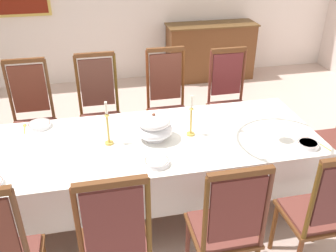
{
  "coord_description": "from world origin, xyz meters",
  "views": [
    {
      "loc": [
        -0.41,
        -2.87,
        2.35
      ],
      "look_at": [
        0.15,
        -0.24,
        0.85
      ],
      "focal_mm": 39.66,
      "sensor_mm": 36.0,
      "label": 1
    }
  ],
  "objects_px": {
    "dining_table": "(151,147)",
    "soup_tureen": "(154,127)",
    "candlestick_east": "(191,119)",
    "spoon_primary": "(25,126)",
    "chair_south_c": "(226,226)",
    "bowl_near_left": "(39,125)",
    "chair_north_c": "(168,104)",
    "sideboard": "(210,52)",
    "chair_south_b": "(116,243)",
    "chair_north_b": "(100,110)",
    "chair_north_a": "(32,117)",
    "chair_north_d": "(229,100)",
    "chair_south_d": "(322,211)",
    "spoon_secondary": "(318,143)",
    "bowl_near_right": "(308,144)",
    "bowl_far_left": "(157,162)",
    "candlestick_west": "(108,127)"
  },
  "relations": [
    {
      "from": "chair_north_c",
      "to": "chair_south_c",
      "type": "bearing_deg",
      "value": 90.0
    },
    {
      "from": "bowl_near_left",
      "to": "bowl_far_left",
      "type": "relative_size",
      "value": 1.05
    },
    {
      "from": "chair_north_d",
      "to": "spoon_secondary",
      "type": "height_order",
      "value": "chair_north_d"
    },
    {
      "from": "dining_table",
      "to": "chair_south_d",
      "type": "distance_m",
      "value": 1.4
    },
    {
      "from": "bowl_near_left",
      "to": "chair_south_b",
      "type": "bearing_deg",
      "value": -68.06
    },
    {
      "from": "spoon_primary",
      "to": "spoon_secondary",
      "type": "height_order",
      "value": "same"
    },
    {
      "from": "chair_south_b",
      "to": "chair_north_b",
      "type": "height_order",
      "value": "chair_north_b"
    },
    {
      "from": "dining_table",
      "to": "chair_south_c",
      "type": "relative_size",
      "value": 2.49
    },
    {
      "from": "chair_south_c",
      "to": "candlestick_east",
      "type": "bearing_deg",
      "value": 90.07
    },
    {
      "from": "chair_south_b",
      "to": "spoon_secondary",
      "type": "height_order",
      "value": "chair_south_b"
    },
    {
      "from": "chair_north_a",
      "to": "chair_south_b",
      "type": "distance_m",
      "value": 1.97
    },
    {
      "from": "candlestick_east",
      "to": "spoon_primary",
      "type": "bearing_deg",
      "value": 162.65
    },
    {
      "from": "chair_north_d",
      "to": "soup_tureen",
      "type": "relative_size",
      "value": 3.71
    },
    {
      "from": "chair_south_d",
      "to": "dining_table",
      "type": "bearing_deg",
      "value": 138.56
    },
    {
      "from": "chair_north_c",
      "to": "candlestick_east",
      "type": "distance_m",
      "value": 0.97
    },
    {
      "from": "chair_north_c",
      "to": "chair_south_d",
      "type": "bearing_deg",
      "value": 110.74
    },
    {
      "from": "dining_table",
      "to": "chair_south_c",
      "type": "xyz_separation_m",
      "value": [
        0.34,
        -0.92,
        -0.1
      ]
    },
    {
      "from": "soup_tureen",
      "to": "bowl_near_left",
      "type": "bearing_deg",
      "value": 156.73
    },
    {
      "from": "soup_tureen",
      "to": "spoon_primary",
      "type": "xyz_separation_m",
      "value": [
        -1.08,
        0.44,
        -0.11
      ]
    },
    {
      "from": "chair_north_d",
      "to": "sideboard",
      "type": "bearing_deg",
      "value": -102.32
    },
    {
      "from": "chair_north_a",
      "to": "candlestick_east",
      "type": "xyz_separation_m",
      "value": [
        1.41,
        -0.93,
        0.3
      ]
    },
    {
      "from": "dining_table",
      "to": "sideboard",
      "type": "height_order",
      "value": "sideboard"
    },
    {
      "from": "chair_south_c",
      "to": "soup_tureen",
      "type": "distance_m",
      "value": 1.02
    },
    {
      "from": "soup_tureen",
      "to": "bowl_near_left",
      "type": "xyz_separation_m",
      "value": [
        -0.95,
        0.41,
        -0.09
      ]
    },
    {
      "from": "chair_north_b",
      "to": "spoon_primary",
      "type": "bearing_deg",
      "value": 36.26
    },
    {
      "from": "chair_north_b",
      "to": "candlestick_west",
      "type": "distance_m",
      "value": 0.98
    },
    {
      "from": "chair_north_a",
      "to": "chair_north_b",
      "type": "bearing_deg",
      "value": -179.93
    },
    {
      "from": "dining_table",
      "to": "soup_tureen",
      "type": "bearing_deg",
      "value": -0.0
    },
    {
      "from": "chair_north_b",
      "to": "chair_south_b",
      "type": "bearing_deg",
      "value": 90.0
    },
    {
      "from": "spoon_secondary",
      "to": "sideboard",
      "type": "height_order",
      "value": "sideboard"
    },
    {
      "from": "chair_north_c",
      "to": "candlestick_east",
      "type": "bearing_deg",
      "value": 89.93
    },
    {
      "from": "spoon_primary",
      "to": "spoon_secondary",
      "type": "xyz_separation_m",
      "value": [
        2.38,
        -0.79,
        0.0
      ]
    },
    {
      "from": "chair_north_d",
      "to": "spoon_primary",
      "type": "bearing_deg",
      "value": 13.09
    },
    {
      "from": "chair_north_d",
      "to": "spoon_secondary",
      "type": "distance_m",
      "value": 1.32
    },
    {
      "from": "dining_table",
      "to": "chair_north_c",
      "type": "bearing_deg",
      "value": 69.62
    },
    {
      "from": "soup_tureen",
      "to": "candlestick_east",
      "type": "distance_m",
      "value": 0.31
    },
    {
      "from": "chair_north_c",
      "to": "spoon_primary",
      "type": "height_order",
      "value": "chair_north_c"
    },
    {
      "from": "chair_south_d",
      "to": "chair_north_a",
      "type": "bearing_deg",
      "value": 138.77
    },
    {
      "from": "spoon_primary",
      "to": "chair_south_b",
      "type": "bearing_deg",
      "value": -68.84
    },
    {
      "from": "chair_north_c",
      "to": "sideboard",
      "type": "bearing_deg",
      "value": -119.13
    },
    {
      "from": "dining_table",
      "to": "chair_south_c",
      "type": "distance_m",
      "value": 0.99
    },
    {
      "from": "dining_table",
      "to": "spoon_secondary",
      "type": "height_order",
      "value": "spoon_secondary"
    },
    {
      "from": "soup_tureen",
      "to": "bowl_near_right",
      "type": "bearing_deg",
      "value": -17.6
    },
    {
      "from": "chair_north_c",
      "to": "spoon_secondary",
      "type": "distance_m",
      "value": 1.62
    },
    {
      "from": "candlestick_east",
      "to": "chair_south_d",
      "type": "bearing_deg",
      "value": -52.75
    },
    {
      "from": "chair_south_b",
      "to": "chair_north_d",
      "type": "distance_m",
      "value": 2.34
    },
    {
      "from": "chair_north_b",
      "to": "soup_tureen",
      "type": "bearing_deg",
      "value": 114.12
    },
    {
      "from": "candlestick_west",
      "to": "sideboard",
      "type": "xyz_separation_m",
      "value": [
        1.84,
        2.99,
        -0.45
      ]
    },
    {
      "from": "soup_tureen",
      "to": "sideboard",
      "type": "bearing_deg",
      "value": 63.91
    },
    {
      "from": "bowl_near_left",
      "to": "soup_tureen",
      "type": "bearing_deg",
      "value": -23.27
    }
  ]
}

